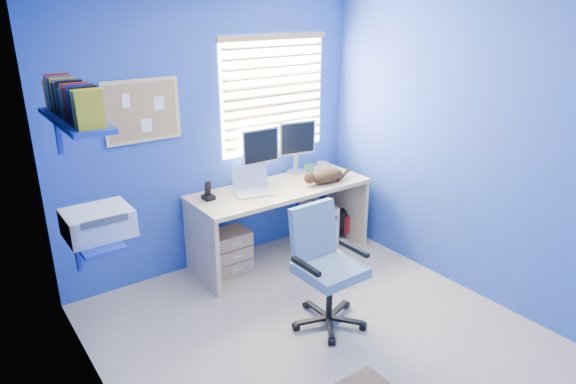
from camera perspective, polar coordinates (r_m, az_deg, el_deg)
floor at (r=4.05m, az=3.78°, el=-15.85°), size 3.00×3.20×0.00m
wall_back at (r=4.74m, az=-8.23°, el=6.32°), size 3.00×0.01×2.50m
wall_front at (r=2.56m, az=28.06°, el=-8.84°), size 3.00×0.01×2.50m
wall_left at (r=2.81m, az=-20.12°, el=-4.95°), size 0.01×3.20×2.50m
wall_right at (r=4.53m, az=19.09°, el=4.70°), size 0.01×3.20×2.50m
desk at (r=4.99m, az=-0.84°, el=-3.44°), size 1.74×0.65×0.74m
laptop at (r=4.66m, az=-3.87°, el=1.09°), size 0.39×0.34×0.22m
monitor_left at (r=4.90m, az=-3.19°, el=4.04°), size 0.40×0.12×0.54m
monitor_right at (r=5.18m, az=0.87°, el=5.00°), size 0.41×0.18×0.54m
phone at (r=4.58m, az=-8.89°, el=0.18°), size 0.09×0.11×0.17m
mug at (r=5.20m, az=2.40°, el=2.50°), size 0.10×0.09×0.10m
cd_spindle at (r=5.39m, az=3.84°, el=2.95°), size 0.13×0.13×0.07m
cat at (r=4.97m, az=4.29°, el=1.82°), size 0.39×0.22×0.14m
tower_pc at (r=5.34m, az=3.41°, el=-3.51°), size 0.20×0.44×0.45m
drawer_boxes at (r=4.85m, az=-6.47°, el=-6.50°), size 0.35×0.28×0.41m
yellow_book at (r=5.16m, az=3.57°, el=-5.68°), size 0.03×0.17×0.24m
backpack at (r=5.57m, az=6.27°, el=-3.26°), size 0.33×0.29×0.32m
office_chair at (r=4.05m, az=4.20°, el=-9.90°), size 0.56×0.56×0.94m
window_blinds at (r=4.98m, az=-1.50°, el=10.73°), size 1.15×0.05×1.10m
corkboard at (r=4.41m, az=-15.88°, el=8.66°), size 0.64×0.02×0.52m
wall_shelves at (r=3.47m, az=-21.71°, el=2.88°), size 0.42×0.90×1.05m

